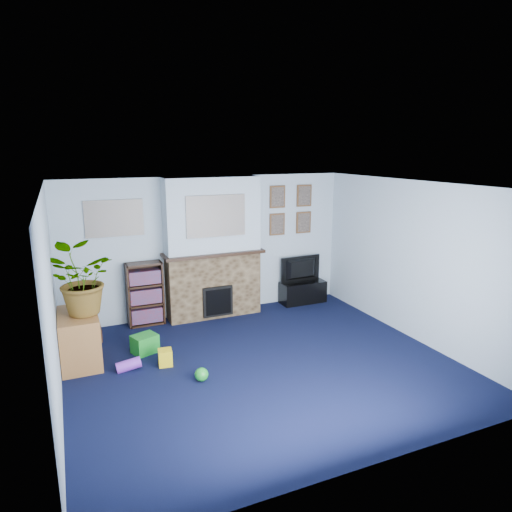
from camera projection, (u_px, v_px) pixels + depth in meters
name	position (u px, v px, depth m)	size (l,w,h in m)	color
floor	(262.00, 364.00, 6.18)	(5.00, 4.50, 0.01)	black
ceiling	(262.00, 186.00, 5.62)	(5.00, 4.50, 0.01)	white
wall_back	(209.00, 246.00, 7.91)	(5.00, 0.04, 2.40)	#ABBECE
wall_front	(370.00, 347.00, 3.89)	(5.00, 0.04, 2.40)	#ABBECE
wall_left	(52.00, 305.00, 4.93)	(0.04, 4.50, 2.40)	#ABBECE
wall_right	(413.00, 261.00, 6.87)	(0.04, 4.50, 2.40)	#ABBECE
chimney_breast	(213.00, 249.00, 7.73)	(1.72, 0.50, 2.40)	brown
collage_main	(216.00, 216.00, 7.41)	(1.00, 0.03, 0.68)	gray
collage_left	(114.00, 218.00, 7.16)	(0.90, 0.03, 0.58)	gray
portrait_tl	(277.00, 197.00, 8.21)	(0.30, 0.03, 0.40)	brown
portrait_tr	(304.00, 196.00, 8.42)	(0.30, 0.03, 0.40)	brown
portrait_bl	(277.00, 224.00, 8.33)	(0.30, 0.03, 0.40)	brown
portrait_br	(303.00, 222.00, 8.54)	(0.30, 0.03, 0.40)	brown
tv_stand	(303.00, 291.00, 8.62)	(0.86, 0.36, 0.41)	black
television	(303.00, 269.00, 8.54)	(0.82, 0.11, 0.47)	black
bookshelf	(145.00, 295.00, 7.49)	(0.58, 0.28, 1.05)	black
sideboard	(79.00, 338.00, 6.16)	(0.50, 0.90, 0.70)	#966030
potted_plant	(78.00, 281.00, 5.94)	(0.84, 0.73, 0.94)	#26661E
mantel_clock	(211.00, 248.00, 7.66)	(0.10, 0.06, 0.14)	gold
mantel_candle	(232.00, 245.00, 7.81)	(0.05, 0.05, 0.17)	#B2BFC6
mantel_teddy	(178.00, 251.00, 7.45)	(0.12, 0.12, 0.12)	slate
mantel_can	(251.00, 245.00, 7.95)	(0.06, 0.06, 0.13)	yellow
green_crate	(145.00, 343.00, 6.50)	(0.33, 0.27, 0.27)	#198C26
toy_ball	(202.00, 374.00, 5.72)	(0.17, 0.17, 0.17)	#198C26
toy_block	(165.00, 358.00, 6.13)	(0.18, 0.18, 0.22)	yellow
toy_tube	(129.00, 365.00, 6.00)	(0.15, 0.15, 0.32)	purple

